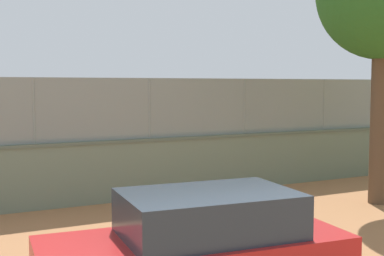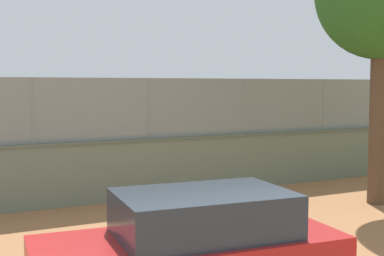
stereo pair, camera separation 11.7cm
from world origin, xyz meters
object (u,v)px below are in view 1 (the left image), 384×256
object	(u,v)px
player_baseline_waiting	(225,123)
courtside_bench	(382,155)
sports_ball	(2,167)
player_foreground_swinging	(196,133)
parked_car_red	(199,246)
player_crossing_court	(34,157)

from	to	relation	value
player_baseline_waiting	courtside_bench	world-z (taller)	player_baseline_waiting
player_baseline_waiting	sports_ball	distance (m)	15.45
player_foreground_swinging	parked_car_red	distance (m)	15.11
player_baseline_waiting	courtside_bench	xyz separation A→B (m)	(-0.85, 10.25, -0.55)
player_foreground_swinging	sports_ball	world-z (taller)	player_foreground_swinging
player_foreground_swinging	player_crossing_court	bearing A→B (deg)	25.72
player_baseline_waiting	sports_ball	bearing A→B (deg)	37.02
player_baseline_waiting	sports_ball	xyz separation A→B (m)	(12.34, 9.30, -0.21)
player_crossing_court	parked_car_red	bearing A→B (deg)	93.52
parked_car_red	player_foreground_swinging	bearing A→B (deg)	-116.20
parked_car_red	courtside_bench	bearing A→B (deg)	-146.00
player_baseline_waiting	player_foreground_swinging	world-z (taller)	player_foreground_swinging
player_crossing_court	parked_car_red	size ratio (longest dim) A/B	0.33
sports_ball	player_baseline_waiting	bearing A→B (deg)	-142.98
player_crossing_court	player_baseline_waiting	xyz separation A→B (m)	(-11.25, -7.95, 0.16)
player_crossing_court	sports_ball	distance (m)	1.74
courtside_bench	parked_car_red	distance (m)	13.86
player_baseline_waiting	parked_car_red	xyz separation A→B (m)	(10.63, 18.00, -0.20)
player_foreground_swinging	player_baseline_waiting	bearing A→B (deg)	-131.74
sports_ball	player_crossing_court	bearing A→B (deg)	-128.75
player_baseline_waiting	parked_car_red	size ratio (longest dim) A/B	0.39
player_crossing_court	courtside_bench	world-z (taller)	player_crossing_court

